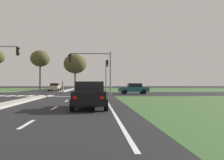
{
  "coord_description": "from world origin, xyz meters",
  "views": [
    {
      "loc": [
        5.99,
        -5.1,
        1.46
      ],
      "look_at": [
        8.38,
        33.04,
        2.0
      ],
      "focal_mm": 39.93,
      "sensor_mm": 36.0,
      "label": 1
    }
  ],
  "objects": [
    {
      "name": "crosswalk_bar_second",
      "position": [
        -5.25,
        24.8,
        0.01
      ],
      "size": [
        0.7,
        2.8,
        0.01
      ],
      "primitive_type": "cube",
      "color": "silver",
      "rests_on": "ground"
    },
    {
      "name": "lane_dash_fifth",
      "position": [
        3.5,
        27.98,
        0.01
      ],
      "size": [
        0.14,
        2.0,
        0.01
      ],
      "primitive_type": "cube",
      "color": "silver",
      "rests_on": "ground"
    },
    {
      "name": "lane_dash_near",
      "position": [
        3.5,
        3.98,
        0.01
      ],
      "size": [
        0.14,
        2.0,
        0.01
      ],
      "primitive_type": "cube",
      "color": "silver",
      "rests_on": "ground"
    },
    {
      "name": "treeline_fourth",
      "position": [
        0.87,
        55.21,
        6.2
      ],
      "size": [
        5.52,
        5.52,
        8.56
      ],
      "color": "#423323",
      "rests_on": "ground"
    },
    {
      "name": "crosswalk_bar_third",
      "position": [
        -4.1,
        24.8,
        0.01
      ],
      "size": [
        0.7,
        2.8,
        0.01
      ],
      "primitive_type": "cube",
      "color": "silver",
      "rests_on": "ground"
    },
    {
      "name": "median_island_near",
      "position": [
        0.0,
        11.0,
        0.07
      ],
      "size": [
        1.2,
        22.0,
        0.14
      ],
      "primitive_type": "cube",
      "color": "#ADA89E",
      "rests_on": "ground"
    },
    {
      "name": "edge_line_right",
      "position": [
        6.85,
        12.0,
        0.01
      ],
      "size": [
        0.14,
        24.0,
        0.01
      ],
      "primitive_type": "cube",
      "color": "silver",
      "rests_on": "ground"
    },
    {
      "name": "pedestrian_at_median",
      "position": [
        0.06,
        39.51,
        1.26
      ],
      "size": [
        0.34,
        0.34,
        1.84
      ],
      "rotation": [
        0.0,
        0.0,
        3.98
      ],
      "color": "#9E8966",
      "rests_on": "median_island_far"
    },
    {
      "name": "traffic_signal_far_right",
      "position": [
        7.6,
        34.64,
        3.66
      ],
      "size": [
        0.32,
        5.2,
        5.24
      ],
      "color": "gray",
      "rests_on": "ground"
    },
    {
      "name": "median_island_far",
      "position": [
        0.0,
        55.0,
        0.07
      ],
      "size": [
        1.2,
        36.0,
        0.14
      ],
      "primitive_type": "cube",
      "color": "#ADA89E",
      "rests_on": "ground"
    },
    {
      "name": "car_black_second",
      "position": [
        5.6,
        9.45,
        0.8
      ],
      "size": [
        2.0,
        4.35,
        1.57
      ],
      "color": "black",
      "rests_on": "ground"
    },
    {
      "name": "lane_dash_third",
      "position": [
        3.5,
        15.98,
        0.01
      ],
      "size": [
        0.14,
        2.0,
        0.01
      ],
      "primitive_type": "cube",
      "color": "silver",
      "rests_on": "ground"
    },
    {
      "name": "crosswalk_bar_seventh",
      "position": [
        0.5,
        24.8,
        0.01
      ],
      "size": [
        0.7,
        2.8,
        0.01
      ],
      "primitive_type": "cube",
      "color": "silver",
      "rests_on": "ground"
    },
    {
      "name": "car_beige_fourth",
      "position": [
        -2.25,
        44.79,
        0.78
      ],
      "size": [
        1.97,
        4.64,
        1.52
      ],
      "rotation": [
        0.0,
        0.0,
        3.14
      ],
      "color": "#BCAD8E",
      "rests_on": "ground"
    },
    {
      "name": "lane_dash_second",
      "position": [
        3.5,
        9.98,
        0.01
      ],
      "size": [
        0.14,
        2.0,
        0.01
      ],
      "primitive_type": "cube",
      "color": "silver",
      "rests_on": "ground"
    },
    {
      "name": "traffic_signal_near_right",
      "position": [
        5.73,
        23.4,
        3.58
      ],
      "size": [
        4.93,
        0.32,
        5.14
      ],
      "color": "gray",
      "rests_on": "ground"
    },
    {
      "name": "crosswalk_bar_fifth",
      "position": [
        -1.8,
        24.8,
        0.01
      ],
      "size": [
        0.7,
        2.8,
        0.01
      ],
      "primitive_type": "cube",
      "color": "silver",
      "rests_on": "ground"
    },
    {
      "name": "crosswalk_bar_fourth",
      "position": [
        -2.95,
        24.8,
        0.01
      ],
      "size": [
        0.7,
        2.8,
        0.01
      ],
      "primitive_type": "cube",
      "color": "silver",
      "rests_on": "ground"
    },
    {
      "name": "crosswalk_bar_sixth",
      "position": [
        -0.65,
        24.8,
        0.01
      ],
      "size": [
        0.7,
        2.8,
        0.01
      ],
      "primitive_type": "cube",
      "color": "silver",
      "rests_on": "ground"
    },
    {
      "name": "grass_verge_far_right",
      "position": [
        25.5,
        54.5,
        0.0
      ],
      "size": [
        35.0,
        35.0,
        0.01
      ],
      "primitive_type": "cube",
      "color": "#385B2D",
      "rests_on": "ground"
    },
    {
      "name": "ground_plane",
      "position": [
        0.0,
        30.0,
        0.0
      ],
      "size": [
        200.0,
        200.0,
        0.0
      ],
      "primitive_type": "plane",
      "color": "black"
    },
    {
      "name": "car_teal_near",
      "position": [
        11.21,
        29.5,
        0.76
      ],
      "size": [
        4.19,
        2.02,
        1.49
      ],
      "rotation": [
        0.0,
        0.0,
        1.57
      ],
      "color": "#19565B",
      "rests_on": "ground"
    },
    {
      "name": "treeline_third",
      "position": [
        -8.08,
        58.1,
        7.69
      ],
      "size": [
        4.82,
        4.82,
        9.78
      ],
      "color": "#423323",
      "rests_on": "ground"
    },
    {
      "name": "stop_bar_near",
      "position": [
        3.8,
        23.0,
        0.01
      ],
      "size": [
        6.4,
        0.5,
        0.01
      ],
      "primitive_type": "cube",
      "color": "silver",
      "rests_on": "ground"
    },
    {
      "name": "lane_dash_fourth",
      "position": [
        3.5,
        21.98,
        0.01
      ],
      "size": [
        0.14,
        2.0,
        0.01
      ],
      "primitive_type": "cube",
      "color": "silver",
      "rests_on": "ground"
    }
  ]
}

